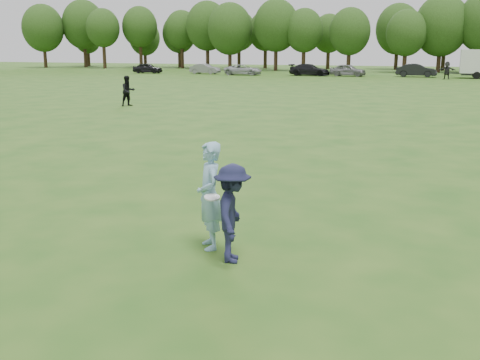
{
  "coord_description": "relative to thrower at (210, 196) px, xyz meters",
  "views": [
    {
      "loc": [
        2.99,
        -9.23,
        3.53
      ],
      "look_at": [
        -0.37,
        0.37,
        1.1
      ],
      "focal_mm": 42.0,
      "sensor_mm": 36.0,
      "label": 1
    }
  ],
  "objects": [
    {
      "name": "car_f",
      "position": [
        1.12,
        61.84,
        -0.19
      ],
      "size": [
        4.71,
        1.77,
        1.54
      ],
      "primitive_type": "imported",
      "rotation": [
        0.0,
        0.0,
        1.54
      ],
      "color": "black",
      "rests_on": "ground"
    },
    {
      "name": "treeline",
      "position": [
        3.48,
        77.28,
        5.3
      ],
      "size": [
        130.35,
        18.39,
        11.74
      ],
      "color": "#332114",
      "rests_on": "ground"
    },
    {
      "name": "player_far_d",
      "position": [
        4.48,
        57.99,
        0.01
      ],
      "size": [
        1.84,
        0.76,
        1.93
      ],
      "primitive_type": "imported",
      "rotation": [
        0.0,
        0.0,
        -0.11
      ],
      "color": "#282828",
      "rests_on": "ground"
    },
    {
      "name": "car_a",
      "position": [
        -33.53,
        59.82,
        -0.28
      ],
      "size": [
        4.05,
        1.8,
        1.35
      ],
      "primitive_type": "imported",
      "rotation": [
        0.0,
        0.0,
        1.62
      ],
      "color": "black",
      "rests_on": "ground"
    },
    {
      "name": "car_b",
      "position": [
        -25.45,
        60.55,
        -0.3
      ],
      "size": [
        4.1,
        1.71,
        1.32
      ],
      "primitive_type": "imported",
      "rotation": [
        0.0,
        0.0,
        1.49
      ],
      "color": "slate",
      "rests_on": "ground"
    },
    {
      "name": "player_far_a",
      "position": [
        -14.03,
        21.24,
        -0.05
      ],
      "size": [
        1.07,
        1.12,
        1.81
      ],
      "primitive_type": "imported",
      "rotation": [
        0.0,
        0.0,
        0.96
      ],
      "color": "black",
      "rests_on": "ground"
    },
    {
      "name": "car_e",
      "position": [
        -6.78,
        60.73,
        -0.23
      ],
      "size": [
        4.49,
        2.23,
        1.47
      ],
      "primitive_type": "imported",
      "rotation": [
        0.0,
        0.0,
        1.45
      ],
      "color": "slate",
      "rests_on": "ground"
    },
    {
      "name": "ground",
      "position": [
        0.67,
        0.39,
        -0.96
      ],
      "size": [
        200.0,
        200.0,
        0.0
      ],
      "primitive_type": "plane",
      "color": "#245217",
      "rests_on": "ground"
    },
    {
      "name": "car_d",
      "position": [
        -11.45,
        60.45,
        -0.24
      ],
      "size": [
        5.06,
        2.26,
        1.44
      ],
      "primitive_type": "imported",
      "rotation": [
        0.0,
        0.0,
        1.52
      ],
      "color": "black",
      "rests_on": "ground"
    },
    {
      "name": "defender",
      "position": [
        0.6,
        -0.48,
        -0.13
      ],
      "size": [
        0.87,
        1.2,
        1.67
      ],
      "primitive_type": "imported",
      "rotation": [
        0.0,
        0.0,
        1.83
      ],
      "color": "#1B1D3B",
      "rests_on": "ground"
    },
    {
      "name": "thrower",
      "position": [
        0.0,
        0.0,
        0.0
      ],
      "size": [
        0.77,
        0.84,
        1.92
      ],
      "primitive_type": "imported",
      "rotation": [
        0.0,
        0.0,
        -0.98
      ],
      "color": "#85B2CD",
      "rests_on": "ground"
    },
    {
      "name": "disc_in_play",
      "position": [
        0.17,
        -0.32,
        0.07
      ],
      "size": [
        0.3,
        0.31,
        0.09
      ],
      "color": "white",
      "rests_on": "ground"
    },
    {
      "name": "car_c",
      "position": [
        -19.73,
        59.4,
        -0.3
      ],
      "size": [
        4.89,
        2.57,
        1.31
      ],
      "primitive_type": "imported",
      "rotation": [
        0.0,
        0.0,
        1.65
      ],
      "color": "#AFB0B4",
      "rests_on": "ground"
    }
  ]
}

